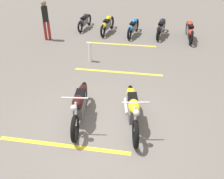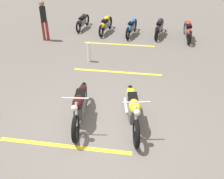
{
  "view_description": "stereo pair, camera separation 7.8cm",
  "coord_description": "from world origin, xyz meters",
  "px_view_note": "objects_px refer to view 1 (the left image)",
  "views": [
    {
      "loc": [
        -4.82,
        -1.53,
        4.23
      ],
      "look_at": [
        0.88,
        0.0,
        0.65
      ],
      "focal_mm": 40.8,
      "sensor_mm": 36.0,
      "label": 1
    },
    {
      "loc": [
        -4.84,
        -1.46,
        4.23
      ],
      "look_at": [
        0.88,
        0.0,
        0.65
      ],
      "focal_mm": 40.8,
      "sensor_mm": 36.0,
      "label": 2
    }
  ],
  "objects_px": {
    "motorcycle_row_far_left": "(190,30)",
    "bystander_near_row": "(46,18)",
    "motorcycle_row_left": "(161,27)",
    "motorcycle_row_far_right": "(84,21)",
    "motorcycle_row_center": "(133,27)",
    "motorcycle_row_right": "(107,24)",
    "motorcycle_bright_foreground": "(133,108)",
    "bollard_post": "(90,52)",
    "motorcycle_dark_foreground": "(80,104)"
  },
  "relations": [
    {
      "from": "motorcycle_row_center",
      "to": "motorcycle_row_right",
      "type": "distance_m",
      "value": 1.33
    },
    {
      "from": "motorcycle_dark_foreground",
      "to": "motorcycle_row_far_right",
      "type": "relative_size",
      "value": 1.15
    },
    {
      "from": "motorcycle_row_left",
      "to": "motorcycle_row_center",
      "type": "height_order",
      "value": "motorcycle_row_left"
    },
    {
      "from": "motorcycle_row_far_right",
      "to": "bollard_post",
      "type": "xyz_separation_m",
      "value": [
        -3.79,
        -1.65,
        -0.01
      ]
    },
    {
      "from": "motorcycle_row_left",
      "to": "motorcycle_row_far_right",
      "type": "relative_size",
      "value": 1.1
    },
    {
      "from": "motorcycle_row_left",
      "to": "motorcycle_row_far_right",
      "type": "xyz_separation_m",
      "value": [
        0.12,
        3.99,
        -0.04
      ]
    },
    {
      "from": "motorcycle_row_right",
      "to": "bollard_post",
      "type": "xyz_separation_m",
      "value": [
        -3.48,
        -0.32,
        -0.03
      ]
    },
    {
      "from": "motorcycle_row_far_left",
      "to": "bollard_post",
      "type": "distance_m",
      "value": 5.09
    },
    {
      "from": "bystander_near_row",
      "to": "bollard_post",
      "type": "relative_size",
      "value": 2.33
    },
    {
      "from": "motorcycle_dark_foreground",
      "to": "motorcycle_row_center",
      "type": "xyz_separation_m",
      "value": [
        6.96,
        -0.06,
        -0.05
      ]
    },
    {
      "from": "motorcycle_bright_foreground",
      "to": "motorcycle_row_center",
      "type": "bearing_deg",
      "value": 175.02
    },
    {
      "from": "motorcycle_row_center",
      "to": "motorcycle_row_far_right",
      "type": "distance_m",
      "value": 2.68
    },
    {
      "from": "bollard_post",
      "to": "bystander_near_row",
      "type": "bearing_deg",
      "value": 57.05
    },
    {
      "from": "bystander_near_row",
      "to": "motorcycle_row_right",
      "type": "bearing_deg",
      "value": 101.99
    },
    {
      "from": "motorcycle_row_far_left",
      "to": "bollard_post",
      "type": "bearing_deg",
      "value": 127.11
    },
    {
      "from": "motorcycle_row_right",
      "to": "motorcycle_row_far_left",
      "type": "bearing_deg",
      "value": -87.65
    },
    {
      "from": "motorcycle_row_center",
      "to": "motorcycle_row_right",
      "type": "bearing_deg",
      "value": 91.49
    },
    {
      "from": "motorcycle_bright_foreground",
      "to": "motorcycle_dark_foreground",
      "type": "height_order",
      "value": "same"
    },
    {
      "from": "motorcycle_row_right",
      "to": "bollard_post",
      "type": "distance_m",
      "value": 3.5
    },
    {
      "from": "motorcycle_row_far_left",
      "to": "motorcycle_row_far_right",
      "type": "relative_size",
      "value": 1.13
    },
    {
      "from": "motorcycle_row_far_left",
      "to": "motorcycle_dark_foreground",
      "type": "bearing_deg",
      "value": 152.29
    },
    {
      "from": "motorcycle_dark_foreground",
      "to": "motorcycle_bright_foreground",
      "type": "bearing_deg",
      "value": 84.7
    },
    {
      "from": "motorcycle_bright_foreground",
      "to": "motorcycle_row_right",
      "type": "xyz_separation_m",
      "value": [
        6.84,
        2.64,
        -0.04
      ]
    },
    {
      "from": "motorcycle_dark_foreground",
      "to": "motorcycle_row_far_right",
      "type": "distance_m",
      "value": 7.76
    },
    {
      "from": "motorcycle_row_right",
      "to": "bystander_near_row",
      "type": "xyz_separation_m",
      "value": [
        -1.71,
        2.41,
        0.58
      ]
    },
    {
      "from": "motorcycle_bright_foreground",
      "to": "bollard_post",
      "type": "distance_m",
      "value": 4.08
    },
    {
      "from": "motorcycle_dark_foreground",
      "to": "motorcycle_row_far_right",
      "type": "height_order",
      "value": "motorcycle_dark_foreground"
    },
    {
      "from": "bollard_post",
      "to": "motorcycle_row_left",
      "type": "bearing_deg",
      "value": -32.58
    },
    {
      "from": "motorcycle_row_left",
      "to": "bollard_post",
      "type": "distance_m",
      "value": 4.36
    },
    {
      "from": "motorcycle_row_far_right",
      "to": "bollard_post",
      "type": "height_order",
      "value": "bollard_post"
    },
    {
      "from": "motorcycle_row_far_left",
      "to": "motorcycle_row_right",
      "type": "distance_m",
      "value": 4.01
    },
    {
      "from": "motorcycle_row_center",
      "to": "motorcycle_row_right",
      "type": "relative_size",
      "value": 0.97
    },
    {
      "from": "motorcycle_row_right",
      "to": "motorcycle_row_far_right",
      "type": "relative_size",
      "value": 1.08
    },
    {
      "from": "motorcycle_row_far_left",
      "to": "bystander_near_row",
      "type": "relative_size",
      "value": 1.2
    },
    {
      "from": "motorcycle_row_right",
      "to": "bystander_near_row",
      "type": "height_order",
      "value": "bystander_near_row"
    },
    {
      "from": "motorcycle_row_far_right",
      "to": "bollard_post",
      "type": "distance_m",
      "value": 4.13
    },
    {
      "from": "motorcycle_row_center",
      "to": "bystander_near_row",
      "type": "bearing_deg",
      "value": 117.51
    },
    {
      "from": "motorcycle_row_far_left",
      "to": "bystander_near_row",
      "type": "bearing_deg",
      "value": 98.7
    },
    {
      "from": "motorcycle_row_left",
      "to": "motorcycle_row_far_right",
      "type": "bearing_deg",
      "value": 92.68
    },
    {
      "from": "motorcycle_row_left",
      "to": "bollard_post",
      "type": "relative_size",
      "value": 2.71
    },
    {
      "from": "motorcycle_row_center",
      "to": "bollard_post",
      "type": "xyz_separation_m",
      "value": [
        -3.43,
        1.01,
        -0.02
      ]
    },
    {
      "from": "motorcycle_dark_foreground",
      "to": "motorcycle_row_center",
      "type": "relative_size",
      "value": 1.1
    },
    {
      "from": "motorcycle_bright_foreground",
      "to": "bystander_near_row",
      "type": "height_order",
      "value": "bystander_near_row"
    },
    {
      "from": "motorcycle_row_far_left",
      "to": "motorcycle_row_center",
      "type": "distance_m",
      "value": 2.68
    },
    {
      "from": "motorcycle_dark_foreground",
      "to": "motorcycle_row_far_left",
      "type": "distance_m",
      "value": 7.55
    },
    {
      "from": "motorcycle_row_far_left",
      "to": "motorcycle_row_center",
      "type": "xyz_separation_m",
      "value": [
        -0.08,
        2.68,
        -0.03
      ]
    },
    {
      "from": "motorcycle_row_left",
      "to": "bystander_near_row",
      "type": "relative_size",
      "value": 1.16
    },
    {
      "from": "motorcycle_dark_foreground",
      "to": "motorcycle_row_far_left",
      "type": "relative_size",
      "value": 1.02
    },
    {
      "from": "motorcycle_dark_foreground",
      "to": "bollard_post",
      "type": "relative_size",
      "value": 2.85
    },
    {
      "from": "motorcycle_row_center",
      "to": "bollard_post",
      "type": "bearing_deg",
      "value": 167.11
    }
  ]
}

